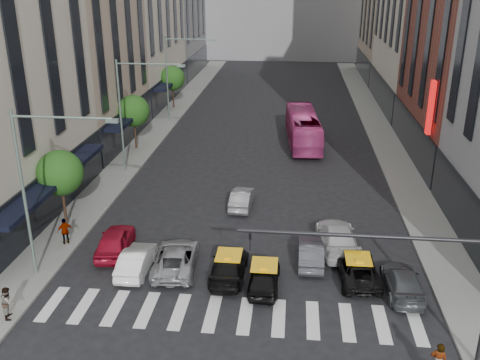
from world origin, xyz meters
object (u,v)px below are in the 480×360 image
(taxi_left, at_px, (229,266))
(pedestrian_far, at_px, (65,231))
(pedestrian_near, at_px, (8,302))
(streetlamp_near, at_px, (39,174))
(streetlamp_mid, at_px, (131,102))
(taxi_center, at_px, (264,276))
(streetlamp_far, at_px, (175,68))
(car_red, at_px, (115,241))
(bus, at_px, (303,128))
(car_white_front, at_px, (137,260))

(taxi_left, height_order, pedestrian_far, pedestrian_far)
(taxi_left, height_order, pedestrian_near, pedestrian_near)
(streetlamp_near, distance_m, taxi_left, 10.85)
(streetlamp_mid, relative_size, taxi_center, 2.32)
(streetlamp_far, relative_size, pedestrian_near, 5.64)
(streetlamp_near, distance_m, pedestrian_near, 6.33)
(streetlamp_mid, distance_m, streetlamp_far, 16.00)
(streetlamp_near, distance_m, car_red, 6.44)
(streetlamp_near, height_order, pedestrian_far, streetlamp_near)
(pedestrian_near, bearing_deg, bus, -45.06)
(streetlamp_mid, bearing_deg, taxi_left, -57.93)
(car_red, distance_m, taxi_center, 9.32)
(pedestrian_near, bearing_deg, taxi_left, -83.44)
(car_white_front, relative_size, taxi_left, 0.89)
(streetlamp_near, bearing_deg, taxi_left, 5.60)
(taxi_center, xyz_separation_m, pedestrian_far, (-12.06, 3.37, 0.30))
(pedestrian_far, bearing_deg, pedestrian_near, 58.25)
(streetlamp_mid, xyz_separation_m, pedestrian_far, (-0.67, -12.58, -4.94))
(streetlamp_mid, bearing_deg, bus, 34.84)
(bus, distance_m, pedestrian_near, 32.46)
(streetlamp_far, relative_size, taxi_center, 2.32)
(streetlamp_far, distance_m, pedestrian_far, 29.01)
(streetlamp_near, xyz_separation_m, taxi_center, (11.39, 0.05, -5.24))
(taxi_center, bearing_deg, streetlamp_far, -69.67)
(pedestrian_near, bearing_deg, streetlamp_mid, -20.75)
(streetlamp_far, height_order, pedestrian_far, streetlamp_far)
(car_white_front, bearing_deg, taxi_center, 172.24)
(streetlamp_mid, relative_size, car_white_front, 2.24)
(streetlamp_near, xyz_separation_m, car_white_front, (4.35, 1.00, -5.24))
(taxi_left, relative_size, pedestrian_far, 2.76)
(streetlamp_mid, bearing_deg, streetlamp_near, -90.00)
(taxi_center, bearing_deg, car_white_front, -6.96)
(bus, bearing_deg, taxi_center, 80.71)
(taxi_center, xyz_separation_m, bus, (2.14, 25.37, 0.89))
(car_white_front, height_order, taxi_left, car_white_front)
(taxi_left, distance_m, bus, 24.85)
(pedestrian_far, bearing_deg, car_white_front, 120.06)
(streetlamp_near, relative_size, car_white_front, 2.24)
(pedestrian_far, bearing_deg, taxi_center, 130.16)
(streetlamp_far, height_order, pedestrian_near, streetlamp_far)
(streetlamp_far, relative_size, bus, 0.81)
(pedestrian_near, relative_size, pedestrian_far, 0.98)
(car_red, xyz_separation_m, bus, (11.01, 22.48, 0.81))
(car_white_front, relative_size, pedestrian_far, 2.47)
(bus, xyz_separation_m, pedestrian_far, (-14.20, -22.00, -0.59))
(bus, height_order, pedestrian_near, bus)
(streetlamp_mid, relative_size, pedestrian_far, 5.53)
(streetlamp_mid, height_order, car_white_front, streetlamp_mid)
(streetlamp_near, xyz_separation_m, streetlamp_mid, (0.00, 16.00, 0.00))
(streetlamp_far, bearing_deg, streetlamp_mid, -90.00)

